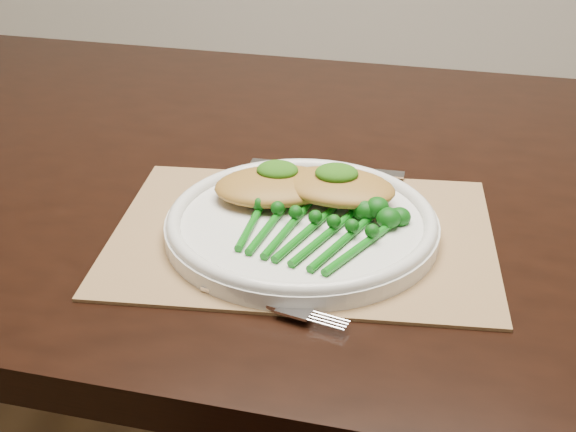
# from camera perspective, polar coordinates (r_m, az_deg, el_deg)

# --- Properties ---
(dining_table) EXTENTS (1.70, 1.09, 0.75)m
(dining_table) POSITION_cam_1_polar(r_m,az_deg,el_deg) (1.22, 3.89, -12.90)
(dining_table) COLOR black
(dining_table) RESTS_ON ground
(placemat) EXTENTS (0.41, 0.30, 0.00)m
(placemat) POSITION_cam_1_polar(r_m,az_deg,el_deg) (0.87, 1.05, -1.35)
(placemat) COLOR #9A764E
(placemat) RESTS_ON dining_table
(dinner_plate) EXTENTS (0.29, 0.29, 0.03)m
(dinner_plate) POSITION_cam_1_polar(r_m,az_deg,el_deg) (0.86, 0.99, -0.51)
(dinner_plate) COLOR white
(dinner_plate) RESTS_ON placemat
(knife) EXTENTS (0.19, 0.03, 0.01)m
(knife) POSITION_cam_1_polar(r_m,az_deg,el_deg) (1.01, 1.70, 3.47)
(knife) COLOR silver
(knife) RESTS_ON placemat
(fork) EXTENTS (0.15, 0.06, 0.00)m
(fork) POSITION_cam_1_polar(r_m,az_deg,el_deg) (0.74, -0.41, -6.57)
(fork) COLOR silver
(fork) RESTS_ON placemat
(chicken_fillet_left) EXTENTS (0.16, 0.13, 0.03)m
(chicken_fillet_left) POSITION_cam_1_polar(r_m,az_deg,el_deg) (0.90, -0.86, 2.15)
(chicken_fillet_left) COLOR #AC7C32
(chicken_fillet_left) RESTS_ON dinner_plate
(chicken_fillet_right) EXTENTS (0.15, 0.12, 0.03)m
(chicken_fillet_right) POSITION_cam_1_polar(r_m,az_deg,el_deg) (0.89, 3.56, 2.10)
(chicken_fillet_right) COLOR #AC7C32
(chicken_fillet_right) RESTS_ON dinner_plate
(pesto_dollop_left) EXTENTS (0.05, 0.04, 0.02)m
(pesto_dollop_left) POSITION_cam_1_polar(r_m,az_deg,el_deg) (0.90, -0.76, 3.29)
(pesto_dollop_left) COLOR #194A0A
(pesto_dollop_left) RESTS_ON chicken_fillet_left
(pesto_dollop_right) EXTENTS (0.05, 0.04, 0.02)m
(pesto_dollop_right) POSITION_cam_1_polar(r_m,az_deg,el_deg) (0.89, 3.48, 3.06)
(pesto_dollop_right) COLOR #194A0A
(pesto_dollop_right) RESTS_ON chicken_fillet_right
(broccolini_bundle) EXTENTS (0.19, 0.20, 0.04)m
(broccolini_bundle) POSITION_cam_1_polar(r_m,az_deg,el_deg) (0.83, 1.30, -1.14)
(broccolini_bundle) COLOR #0D6310
(broccolini_bundle) RESTS_ON dinner_plate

